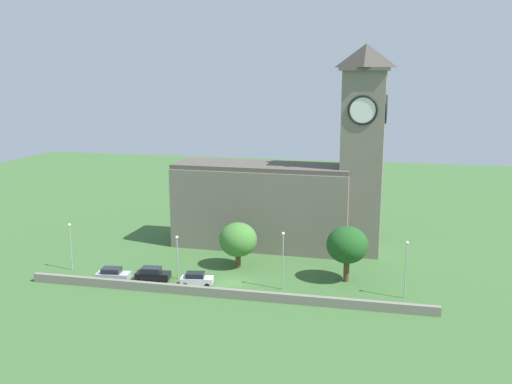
{
  "coord_description": "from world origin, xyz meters",
  "views": [
    {
      "loc": [
        18.9,
        -70.61,
        27.72
      ],
      "look_at": [
        1.72,
        6.69,
        11.32
      ],
      "focal_mm": 39.83,
      "sensor_mm": 36.0,
      "label": 1
    }
  ],
  "objects_px": {
    "car_silver": "(113,274)",
    "streetlamp_west_end": "(70,239)",
    "car_white": "(197,279)",
    "car_black": "(153,274)",
    "streetlamp_east_mid": "(406,261)",
    "streetlamp_west_mid": "(177,250)",
    "church": "(288,191)",
    "tree_by_tower": "(347,245)",
    "tree_riverside_east": "(238,240)",
    "streetlamp_central": "(283,252)"
  },
  "relations": [
    {
      "from": "car_silver",
      "to": "streetlamp_west_end",
      "type": "relative_size",
      "value": 0.67
    },
    {
      "from": "car_white",
      "to": "streetlamp_west_end",
      "type": "xyz_separation_m",
      "value": [
        -19.59,
        2.11,
        3.71
      ]
    },
    {
      "from": "car_black",
      "to": "streetlamp_east_mid",
      "type": "relative_size",
      "value": 0.64
    },
    {
      "from": "streetlamp_west_mid",
      "to": "streetlamp_west_end",
      "type": "bearing_deg",
      "value": 179.42
    },
    {
      "from": "church",
      "to": "streetlamp_west_end",
      "type": "bearing_deg",
      "value": -147.79
    },
    {
      "from": "streetlamp_west_mid",
      "to": "tree_by_tower",
      "type": "height_order",
      "value": "tree_by_tower"
    },
    {
      "from": "tree_riverside_east",
      "to": "church",
      "type": "bearing_deg",
      "value": 65.61
    },
    {
      "from": "car_white",
      "to": "streetlamp_central",
      "type": "distance_m",
      "value": 12.27
    },
    {
      "from": "church",
      "to": "streetlamp_east_mid",
      "type": "xyz_separation_m",
      "value": [
        18.1,
        -18.46,
        -4.35
      ]
    },
    {
      "from": "streetlamp_west_end",
      "to": "church",
      "type": "bearing_deg",
      "value": 32.21
    },
    {
      "from": "streetlamp_west_end",
      "to": "car_white",
      "type": "bearing_deg",
      "value": -6.13
    },
    {
      "from": "car_white",
      "to": "streetlamp_west_mid",
      "type": "bearing_deg",
      "value": 150.01
    },
    {
      "from": "car_black",
      "to": "streetlamp_west_mid",
      "type": "relative_size",
      "value": 0.78
    },
    {
      "from": "car_silver",
      "to": "streetlamp_east_mid",
      "type": "height_order",
      "value": "streetlamp_east_mid"
    },
    {
      "from": "car_black",
      "to": "tree_by_tower",
      "type": "distance_m",
      "value": 26.84
    },
    {
      "from": "streetlamp_west_end",
      "to": "streetlamp_east_mid",
      "type": "height_order",
      "value": "streetlamp_east_mid"
    },
    {
      "from": "streetlamp_east_mid",
      "to": "tree_by_tower",
      "type": "xyz_separation_m",
      "value": [
        -7.56,
        4.47,
        0.2
      ]
    },
    {
      "from": "streetlamp_west_end",
      "to": "tree_by_tower",
      "type": "xyz_separation_m",
      "value": [
        39.02,
        3.97,
        0.51
      ]
    },
    {
      "from": "car_black",
      "to": "tree_by_tower",
      "type": "xyz_separation_m",
      "value": [
        25.93,
        5.56,
        4.19
      ]
    },
    {
      "from": "car_silver",
      "to": "car_black",
      "type": "bearing_deg",
      "value": 14.84
    },
    {
      "from": "church",
      "to": "streetlamp_west_end",
      "type": "height_order",
      "value": "church"
    },
    {
      "from": "tree_riverside_east",
      "to": "tree_by_tower",
      "type": "bearing_deg",
      "value": -8.27
    },
    {
      "from": "car_silver",
      "to": "streetlamp_east_mid",
      "type": "relative_size",
      "value": 0.62
    },
    {
      "from": "streetlamp_west_end",
      "to": "streetlamp_central",
      "type": "height_order",
      "value": "streetlamp_central"
    },
    {
      "from": "church",
      "to": "streetlamp_west_mid",
      "type": "xyz_separation_m",
      "value": [
        -12.27,
        -18.12,
        -5.1
      ]
    },
    {
      "from": "streetlamp_east_mid",
      "to": "tree_riverside_east",
      "type": "bearing_deg",
      "value": 163.85
    },
    {
      "from": "streetlamp_west_end",
      "to": "streetlamp_central",
      "type": "bearing_deg",
      "value": -1.59
    },
    {
      "from": "car_black",
      "to": "streetlamp_central",
      "type": "height_order",
      "value": "streetlamp_central"
    },
    {
      "from": "streetlamp_west_end",
      "to": "streetlamp_west_mid",
      "type": "height_order",
      "value": "streetlamp_west_end"
    },
    {
      "from": "streetlamp_west_mid",
      "to": "streetlamp_central",
      "type": "xyz_separation_m",
      "value": [
        14.82,
        -0.7,
        0.93
      ]
    },
    {
      "from": "streetlamp_west_end",
      "to": "tree_by_tower",
      "type": "distance_m",
      "value": 39.23
    },
    {
      "from": "car_white",
      "to": "tree_riverside_east",
      "type": "bearing_deg",
      "value": 66.71
    },
    {
      "from": "car_white",
      "to": "streetlamp_west_end",
      "type": "bearing_deg",
      "value": 173.87
    },
    {
      "from": "car_black",
      "to": "church",
      "type": "bearing_deg",
      "value": 51.77
    },
    {
      "from": "car_silver",
      "to": "streetlamp_east_mid",
      "type": "xyz_separation_m",
      "value": [
        38.7,
        2.46,
        4.0
      ]
    },
    {
      "from": "streetlamp_west_mid",
      "to": "tree_riverside_east",
      "type": "distance_m",
      "value": 9.48
    },
    {
      "from": "car_white",
      "to": "church",
      "type": "bearing_deg",
      "value": 66.07
    },
    {
      "from": "streetlamp_west_end",
      "to": "streetlamp_west_mid",
      "type": "distance_m",
      "value": 16.23
    },
    {
      "from": "car_silver",
      "to": "streetlamp_east_mid",
      "type": "distance_m",
      "value": 38.98
    },
    {
      "from": "tree_by_tower",
      "to": "car_black",
      "type": "bearing_deg",
      "value": -167.9
    },
    {
      "from": "tree_by_tower",
      "to": "streetlamp_west_mid",
      "type": "bearing_deg",
      "value": -169.73
    },
    {
      "from": "streetlamp_west_end",
      "to": "streetlamp_east_mid",
      "type": "xyz_separation_m",
      "value": [
        46.59,
        -0.51,
        0.31
      ]
    },
    {
      "from": "car_silver",
      "to": "car_white",
      "type": "relative_size",
      "value": 1.03
    },
    {
      "from": "car_black",
      "to": "streetlamp_west_mid",
      "type": "distance_m",
      "value": 4.73
    },
    {
      "from": "car_silver",
      "to": "streetlamp_west_mid",
      "type": "distance_m",
      "value": 9.37
    },
    {
      "from": "streetlamp_central",
      "to": "tree_by_tower",
      "type": "height_order",
      "value": "streetlamp_central"
    },
    {
      "from": "car_black",
      "to": "streetlamp_central",
      "type": "bearing_deg",
      "value": 2.33
    },
    {
      "from": "car_black",
      "to": "tree_riverside_east",
      "type": "height_order",
      "value": "tree_riverside_east"
    },
    {
      "from": "car_silver",
      "to": "streetlamp_west_mid",
      "type": "bearing_deg",
      "value": 18.6
    },
    {
      "from": "car_black",
      "to": "streetlamp_central",
      "type": "xyz_separation_m",
      "value": [
        17.95,
        0.73,
        4.18
      ]
    }
  ]
}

